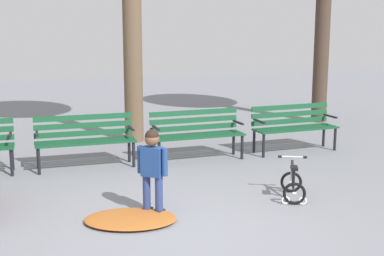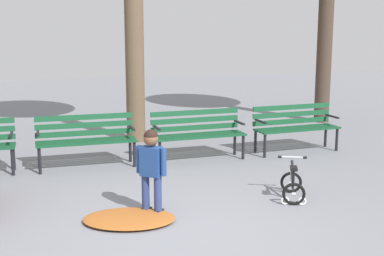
# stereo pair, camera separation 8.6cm
# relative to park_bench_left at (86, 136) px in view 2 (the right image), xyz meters

# --- Properties ---
(ground) EXTENTS (36.00, 36.00, 0.00)m
(ground) POSITION_rel_park_bench_left_xyz_m (0.74, -3.20, -0.51)
(ground) COLOR slate
(park_bench_left) EXTENTS (1.61, 0.48, 0.85)m
(park_bench_left) POSITION_rel_park_bench_left_xyz_m (0.00, 0.00, 0.00)
(park_bench_left) COLOR #144728
(park_bench_left) RESTS_ON ground
(park_bench_right) EXTENTS (1.62, 0.54, 0.85)m
(park_bench_right) POSITION_rel_park_bench_left_xyz_m (1.90, -0.04, 0.00)
(park_bench_right) COLOR #144728
(park_bench_right) RESTS_ON ground
(park_bench_far_right) EXTENTS (1.63, 0.58, 0.85)m
(park_bench_far_right) POSITION_rel_park_bench_left_xyz_m (3.79, 0.06, 0.00)
(park_bench_far_right) COLOR #144728
(park_bench_far_right) RESTS_ON ground
(child_standing) EXTENTS (0.33, 0.29, 1.07)m
(child_standing) POSITION_rel_park_bench_left_xyz_m (0.58, -2.50, 0.12)
(child_standing) COLOR navy
(child_standing) RESTS_ON ground
(kids_bicycle) EXTENTS (0.53, 0.63, 0.54)m
(kids_bicycle) POSITION_rel_park_bench_left_xyz_m (2.51, -2.44, -0.31)
(kids_bicycle) COLOR black
(kids_bicycle) RESTS_ON ground
(leaf_pile) EXTENTS (1.26, 1.02, 0.07)m
(leaf_pile) POSITION_rel_park_bench_left_xyz_m (0.27, -2.67, -0.48)
(leaf_pile) COLOR #9E5623
(leaf_pile) RESTS_ON ground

